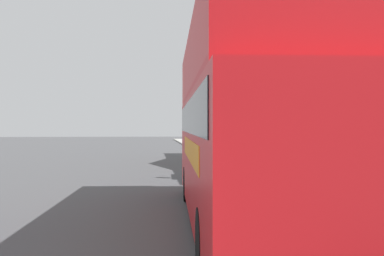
{
  "coord_description": "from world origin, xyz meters",
  "views": [
    {
      "loc": [
        1.64,
        -2.96,
        2.28
      ],
      "look_at": [
        2.52,
        6.28,
        2.24
      ],
      "focal_mm": 42.0,
      "sensor_mm": 36.0,
      "label": 1
    }
  ],
  "objects_px": {
    "tour_bus": "(244,141)",
    "lamp_post_nearest": "(380,54)",
    "parked_car_ahead_of_bus": "(215,163)",
    "lamp_post_third": "(224,111)",
    "lamp_post_second": "(263,94)"
  },
  "relations": [
    {
      "from": "lamp_post_nearest",
      "to": "lamp_post_second",
      "type": "bearing_deg",
      "value": 88.99
    },
    {
      "from": "parked_car_ahead_of_bus",
      "to": "lamp_post_nearest",
      "type": "height_order",
      "value": "lamp_post_nearest"
    },
    {
      "from": "tour_bus",
      "to": "lamp_post_nearest",
      "type": "bearing_deg",
      "value": -38.37
    },
    {
      "from": "parked_car_ahead_of_bus",
      "to": "lamp_post_third",
      "type": "bearing_deg",
      "value": 79.24
    },
    {
      "from": "lamp_post_nearest",
      "to": "lamp_post_third",
      "type": "height_order",
      "value": "lamp_post_nearest"
    },
    {
      "from": "lamp_post_nearest",
      "to": "lamp_post_third",
      "type": "distance_m",
      "value": 18.87
    },
    {
      "from": "tour_bus",
      "to": "lamp_post_nearest",
      "type": "relative_size",
      "value": 2.23
    },
    {
      "from": "tour_bus",
      "to": "parked_car_ahead_of_bus",
      "type": "distance_m",
      "value": 9.57
    },
    {
      "from": "tour_bus",
      "to": "lamp_post_second",
      "type": "xyz_separation_m",
      "value": [
        2.39,
        7.5,
        1.63
      ]
    },
    {
      "from": "tour_bus",
      "to": "lamp_post_nearest",
      "type": "xyz_separation_m",
      "value": [
        2.22,
        -1.93,
        1.72
      ]
    },
    {
      "from": "lamp_post_third",
      "to": "lamp_post_second",
      "type": "bearing_deg",
      "value": -89.9
    },
    {
      "from": "tour_bus",
      "to": "lamp_post_third",
      "type": "bearing_deg",
      "value": 84.66
    },
    {
      "from": "parked_car_ahead_of_bus",
      "to": "tour_bus",
      "type": "bearing_deg",
      "value": -92.78
    },
    {
      "from": "tour_bus",
      "to": "lamp_post_third",
      "type": "height_order",
      "value": "lamp_post_third"
    },
    {
      "from": "lamp_post_second",
      "to": "lamp_post_third",
      "type": "relative_size",
      "value": 1.13
    }
  ]
}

